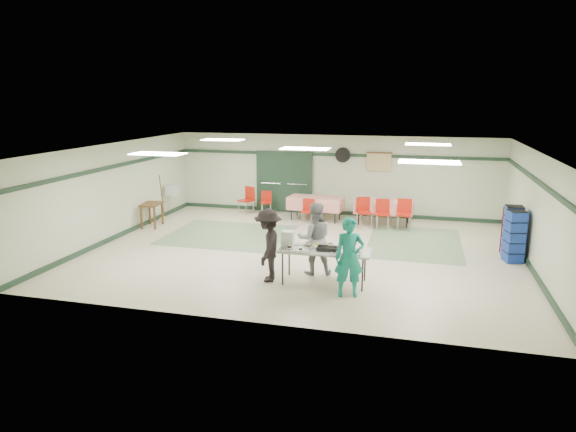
% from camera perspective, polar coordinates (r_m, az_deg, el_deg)
% --- Properties ---
extents(floor, '(11.00, 11.00, 0.00)m').
position_cam_1_polar(floor, '(13.52, 1.82, -3.89)').
color(floor, beige).
rests_on(floor, ground).
extents(ceiling, '(11.00, 11.00, 0.00)m').
position_cam_1_polar(ceiling, '(12.99, 1.90, 7.58)').
color(ceiling, silver).
rests_on(ceiling, wall_back).
extents(wall_back, '(11.00, 0.00, 11.00)m').
position_cam_1_polar(wall_back, '(17.54, 5.11, 4.54)').
color(wall_back, '#B3BFA3').
rests_on(wall_back, floor).
extents(wall_front, '(11.00, 0.00, 11.00)m').
position_cam_1_polar(wall_front, '(8.98, -4.49, -3.78)').
color(wall_front, '#B3BFA3').
rests_on(wall_front, floor).
extents(wall_left, '(0.00, 9.00, 9.00)m').
position_cam_1_polar(wall_left, '(15.34, -18.63, 2.66)').
color(wall_left, '#B3BFA3').
rests_on(wall_left, floor).
extents(wall_right, '(0.00, 9.00, 9.00)m').
position_cam_1_polar(wall_right, '(13.16, 25.92, 0.37)').
color(wall_right, '#B3BFA3').
rests_on(wall_right, floor).
extents(trim_back, '(11.00, 0.06, 0.10)m').
position_cam_1_polar(trim_back, '(17.42, 5.14, 6.80)').
color(trim_back, '#1B3223').
rests_on(trim_back, wall_back).
extents(baseboard_back, '(11.00, 0.06, 0.12)m').
position_cam_1_polar(baseboard_back, '(17.75, 5.01, 0.41)').
color(baseboard_back, '#1B3223').
rests_on(baseboard_back, floor).
extents(trim_left, '(0.06, 9.00, 0.10)m').
position_cam_1_polar(trim_left, '(15.22, -18.73, 5.25)').
color(trim_left, '#1B3223').
rests_on(trim_left, wall_back).
extents(baseboard_left, '(0.06, 9.00, 0.12)m').
position_cam_1_polar(baseboard_left, '(15.60, -18.19, -2.00)').
color(baseboard_left, '#1B3223').
rests_on(baseboard_left, floor).
extents(trim_right, '(0.06, 9.00, 0.10)m').
position_cam_1_polar(trim_right, '(13.03, 26.10, 3.38)').
color(trim_right, '#1B3223').
rests_on(trim_right, wall_back).
extents(baseboard_right, '(0.06, 9.00, 0.12)m').
position_cam_1_polar(baseboard_right, '(13.47, 25.25, -4.99)').
color(baseboard_right, '#1B3223').
rests_on(baseboard_right, floor).
extents(green_patch_a, '(3.50, 3.00, 0.01)m').
position_cam_1_polar(green_patch_a, '(15.15, -6.60, -2.08)').
color(green_patch_a, gray).
rests_on(green_patch_a, floor).
extents(green_patch_b, '(2.50, 3.50, 0.01)m').
position_cam_1_polar(green_patch_b, '(14.66, 13.89, -2.91)').
color(green_patch_b, gray).
rests_on(green_patch_b, floor).
extents(double_door_left, '(0.90, 0.06, 2.10)m').
position_cam_1_polar(double_door_left, '(18.02, -1.87, 3.85)').
color(double_door_left, gray).
rests_on(double_door_left, floor).
extents(double_door_right, '(0.90, 0.06, 2.10)m').
position_cam_1_polar(double_door_right, '(17.78, 1.07, 3.73)').
color(double_door_right, gray).
rests_on(double_door_right, floor).
extents(door_frame, '(2.00, 0.03, 2.15)m').
position_cam_1_polar(door_frame, '(17.87, -0.44, 3.78)').
color(door_frame, '#1B3223').
rests_on(door_frame, floor).
extents(wall_fan, '(0.50, 0.10, 0.50)m').
position_cam_1_polar(wall_fan, '(17.35, 6.11, 6.75)').
color(wall_fan, black).
rests_on(wall_fan, wall_back).
extents(scroll_banner, '(0.80, 0.02, 0.60)m').
position_cam_1_polar(scroll_banner, '(17.24, 10.06, 5.92)').
color(scroll_banner, tan).
rests_on(scroll_banner, wall_back).
extents(serving_table, '(1.99, 0.85, 0.76)m').
position_cam_1_polar(serving_table, '(11.06, 4.07, -3.93)').
color(serving_table, '#AEADA9').
rests_on(serving_table, floor).
extents(sheet_tray_right, '(0.64, 0.49, 0.02)m').
position_cam_1_polar(sheet_tray_right, '(10.87, 6.54, -3.99)').
color(sheet_tray_right, silver).
rests_on(sheet_tray_right, serving_table).
extents(sheet_tray_mid, '(0.62, 0.47, 0.02)m').
position_cam_1_polar(sheet_tray_mid, '(11.23, 3.35, -3.36)').
color(sheet_tray_mid, silver).
rests_on(sheet_tray_mid, serving_table).
extents(sheet_tray_left, '(0.61, 0.47, 0.02)m').
position_cam_1_polar(sheet_tray_left, '(10.99, 1.11, -3.71)').
color(sheet_tray_left, silver).
rests_on(sheet_tray_left, serving_table).
extents(baking_pan, '(0.45, 0.29, 0.08)m').
position_cam_1_polar(baking_pan, '(10.98, 4.43, -3.63)').
color(baking_pan, black).
rests_on(baking_pan, serving_table).
extents(foam_box_stack, '(0.26, 0.24, 0.35)m').
position_cam_1_polar(foam_box_stack, '(11.17, -0.01, -2.56)').
color(foam_box_stack, white).
rests_on(foam_box_stack, serving_table).
extents(volunteer_teal, '(0.68, 0.53, 1.63)m').
position_cam_1_polar(volunteer_teal, '(10.37, 6.82, -4.59)').
color(volunteer_teal, '#128171').
rests_on(volunteer_teal, floor).
extents(volunteer_grey, '(0.96, 0.85, 1.66)m').
position_cam_1_polar(volunteer_grey, '(11.61, 2.96, -2.51)').
color(volunteer_grey, gray).
rests_on(volunteer_grey, floor).
extents(volunteer_dark, '(0.73, 1.11, 1.61)m').
position_cam_1_polar(volunteer_dark, '(11.17, -2.22, -3.27)').
color(volunteer_dark, black).
rests_on(volunteer_dark, floor).
extents(dining_table_a, '(1.82, 0.86, 0.77)m').
position_cam_1_polar(dining_table_a, '(16.49, 10.59, 1.06)').
color(dining_table_a, red).
rests_on(dining_table_a, floor).
extents(dining_table_b, '(1.83, 0.94, 0.77)m').
position_cam_1_polar(dining_table_b, '(16.78, 3.08, 1.47)').
color(dining_table_b, red).
rests_on(dining_table_b, floor).
extents(chair_a, '(0.47, 0.47, 0.90)m').
position_cam_1_polar(chair_a, '(15.95, 10.48, 0.59)').
color(chair_a, '#AF170E').
rests_on(chair_a, floor).
extents(chair_b, '(0.57, 0.57, 0.93)m').
position_cam_1_polar(chair_b, '(15.99, 8.43, 0.77)').
color(chair_b, '#AF170E').
rests_on(chair_b, floor).
extents(chair_c, '(0.44, 0.44, 0.94)m').
position_cam_1_polar(chair_c, '(15.92, 12.80, 0.55)').
color(chair_c, '#AF170E').
rests_on(chair_c, floor).
extents(chair_d, '(0.37, 0.38, 0.80)m').
position_cam_1_polar(chair_d, '(16.27, 2.26, 0.82)').
color(chair_d, '#AF170E').
rests_on(chair_d, floor).
extents(chair_loose_a, '(0.44, 0.44, 0.78)m').
position_cam_1_polar(chair_loose_a, '(17.69, -2.42, 1.78)').
color(chair_loose_a, '#AF170E').
rests_on(chair_loose_a, floor).
extents(chair_loose_b, '(0.59, 0.59, 0.94)m').
position_cam_1_polar(chair_loose_b, '(17.67, -4.48, 2.08)').
color(chair_loose_b, '#AF170E').
rests_on(chair_loose_b, floor).
extents(crate_stack_blue_a, '(0.42, 0.42, 1.33)m').
position_cam_1_polar(crate_stack_blue_a, '(13.97, 23.66, -1.64)').
color(crate_stack_blue_a, '#19389B').
rests_on(crate_stack_blue_a, floor).
extents(crate_stack_red, '(0.42, 0.42, 1.18)m').
position_cam_1_polar(crate_stack_red, '(14.48, 23.33, -1.41)').
color(crate_stack_red, '#99240F').
rests_on(crate_stack_red, floor).
extents(crate_stack_blue_b, '(0.48, 0.48, 1.29)m').
position_cam_1_polar(crate_stack_blue_b, '(13.62, 23.88, -2.09)').
color(crate_stack_blue_b, '#19389B').
rests_on(crate_stack_blue_b, floor).
extents(printer_table, '(0.63, 0.87, 0.74)m').
position_cam_1_polar(printer_table, '(16.40, -14.93, 0.98)').
color(printer_table, brown).
rests_on(printer_table, floor).
extents(office_printer, '(0.51, 0.47, 0.34)m').
position_cam_1_polar(office_printer, '(17.61, -12.68, 2.87)').
color(office_printer, '#AEAEA9').
rests_on(office_printer, printer_table).
extents(broom, '(0.07, 0.24, 1.48)m').
position_cam_1_polar(broom, '(17.13, -13.83, 2.04)').
color(broom, brown).
rests_on(broom, floor).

